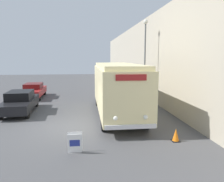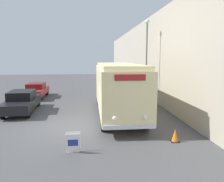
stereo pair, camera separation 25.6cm
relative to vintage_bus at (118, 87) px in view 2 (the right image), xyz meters
name	(u,v)px [view 2 (the right image)]	position (x,y,z in m)	size (l,w,h in m)	color
ground_plane	(69,127)	(-2.99, -2.34, -1.92)	(80.00, 80.00, 0.00)	#4C4C4F
building_wall_right	(147,58)	(3.89, 7.66, 1.86)	(0.30, 60.00, 7.57)	#B2A893
vintage_bus	(118,87)	(0.00, 0.00, 0.00)	(2.57, 9.17, 3.41)	black
sign_board	(73,143)	(-2.51, -5.64, -1.53)	(0.58, 0.31, 0.81)	gray
streetlamp	(147,51)	(2.67, 3.03, 2.43)	(0.36, 0.36, 6.76)	#595E60
parked_car_near	(22,101)	(-6.65, 1.52, -1.18)	(2.10, 4.85, 1.49)	black
parked_car_mid	(36,90)	(-7.06, 7.28, -1.21)	(1.92, 4.62, 1.38)	black
traffic_cone	(175,136)	(2.03, -4.97, -1.63)	(0.36, 0.36, 0.60)	black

